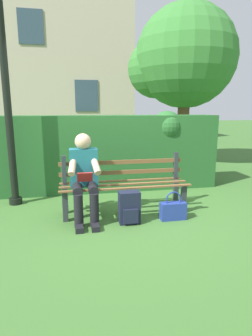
{
  "coord_description": "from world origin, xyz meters",
  "views": [
    {
      "loc": [
        0.74,
        3.8,
        1.5
      ],
      "look_at": [
        0.0,
        0.1,
        0.69
      ],
      "focal_mm": 29.83,
      "sensor_mm": 36.0,
      "label": 1
    }
  ],
  "objects_px": {
    "backpack": "(129,208)",
    "tree": "(180,60)",
    "park_bench": "(124,184)",
    "lamp_post": "(4,66)",
    "person_seated": "(84,175)",
    "handbag": "(173,210)"
  },
  "relations": [
    {
      "from": "person_seated",
      "to": "backpack",
      "type": "xyz_separation_m",
      "value": [
        -0.56,
        0.27,
        -0.41
      ]
    },
    {
      "from": "backpack",
      "to": "handbag",
      "type": "xyz_separation_m",
      "value": [
        -0.61,
        0.0,
        -0.08
      ]
    },
    {
      "from": "park_bench",
      "to": "handbag",
      "type": "bearing_deg",
      "value": 143.88
    },
    {
      "from": "park_bench",
      "to": "backpack",
      "type": "bearing_deg",
      "value": 88.65
    },
    {
      "from": "person_seated",
      "to": "park_bench",
      "type": "bearing_deg",
      "value": -163.94
    },
    {
      "from": "tree",
      "to": "lamp_post",
      "type": "distance_m",
      "value": 4.64
    },
    {
      "from": "handbag",
      "to": "lamp_post",
      "type": "bearing_deg",
      "value": -26.14
    },
    {
      "from": "handbag",
      "to": "person_seated",
      "type": "bearing_deg",
      "value": -13.14
    },
    {
      "from": "person_seated",
      "to": "tree",
      "type": "distance_m",
      "value": 4.88
    },
    {
      "from": "person_seated",
      "to": "tree",
      "type": "bearing_deg",
      "value": -127.83
    },
    {
      "from": "person_seated",
      "to": "tree",
      "type": "xyz_separation_m",
      "value": [
        -2.7,
        -3.47,
        2.11
      ]
    },
    {
      "from": "tree",
      "to": "backpack",
      "type": "relative_size",
      "value": 9.45
    },
    {
      "from": "tree",
      "to": "park_bench",
      "type": "bearing_deg",
      "value": 57.31
    },
    {
      "from": "handbag",
      "to": "lamp_post",
      "type": "relative_size",
      "value": 0.11
    },
    {
      "from": "backpack",
      "to": "tree",
      "type": "bearing_deg",
      "value": -119.65
    },
    {
      "from": "park_bench",
      "to": "handbag",
      "type": "height_order",
      "value": "park_bench"
    },
    {
      "from": "park_bench",
      "to": "backpack",
      "type": "height_order",
      "value": "park_bench"
    },
    {
      "from": "lamp_post",
      "to": "park_bench",
      "type": "bearing_deg",
      "value": 158.05
    },
    {
      "from": "handbag",
      "to": "park_bench",
      "type": "bearing_deg",
      "value": -36.12
    },
    {
      "from": "person_seated",
      "to": "handbag",
      "type": "bearing_deg",
      "value": 166.86
    },
    {
      "from": "park_bench",
      "to": "lamp_post",
      "type": "xyz_separation_m",
      "value": [
        1.64,
        -0.66,
        1.68
      ]
    },
    {
      "from": "park_bench",
      "to": "tree",
      "type": "bearing_deg",
      "value": -122.69
    }
  ]
}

